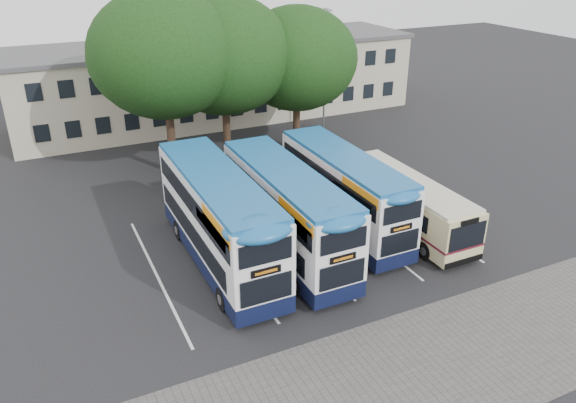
{
  "coord_description": "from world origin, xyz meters",
  "views": [
    {
      "loc": [
        -14.62,
        -16.67,
        13.81
      ],
      "look_at": [
        -4.24,
        5.0,
        2.34
      ],
      "focal_mm": 35.0,
      "sensor_mm": 36.0,
      "label": 1
    }
  ],
  "objects_px": {
    "tree_left": "(164,54)",
    "bus_dd_mid": "(287,209)",
    "tree_mid": "(223,55)",
    "tree_right": "(297,59)",
    "bus_dd_right": "(343,189)",
    "bus_single": "(405,200)",
    "bus_dd_left": "(219,216)",
    "lamp_post": "(325,64)"
  },
  "relations": [
    {
      "from": "tree_left",
      "to": "tree_right",
      "type": "bearing_deg",
      "value": 4.52
    },
    {
      "from": "tree_left",
      "to": "bus_dd_mid",
      "type": "height_order",
      "value": "tree_left"
    },
    {
      "from": "tree_right",
      "to": "bus_dd_right",
      "type": "distance_m",
      "value": 12.94
    },
    {
      "from": "lamp_post",
      "to": "bus_dd_left",
      "type": "xyz_separation_m",
      "value": [
        -13.76,
        -15.12,
        -2.66
      ]
    },
    {
      "from": "tree_left",
      "to": "bus_dd_mid",
      "type": "xyz_separation_m",
      "value": [
        2.19,
        -12.12,
        -5.13
      ]
    },
    {
      "from": "lamp_post",
      "to": "tree_left",
      "type": "relative_size",
      "value": 0.81
    },
    {
      "from": "tree_mid",
      "to": "tree_right",
      "type": "xyz_separation_m",
      "value": [
        5.16,
        -0.03,
        -0.66
      ]
    },
    {
      "from": "tree_right",
      "to": "bus_dd_right",
      "type": "xyz_separation_m",
      "value": [
        -3.23,
        -11.84,
        -4.09
      ]
    },
    {
      "from": "bus_single",
      "to": "lamp_post",
      "type": "bearing_deg",
      "value": 75.74
    },
    {
      "from": "bus_dd_mid",
      "to": "bus_dd_right",
      "type": "xyz_separation_m",
      "value": [
        3.65,
        1.0,
        -0.1
      ]
    },
    {
      "from": "tree_right",
      "to": "bus_single",
      "type": "relative_size",
      "value": 1.08
    },
    {
      "from": "lamp_post",
      "to": "tree_mid",
      "type": "height_order",
      "value": "tree_mid"
    },
    {
      "from": "bus_dd_mid",
      "to": "bus_dd_right",
      "type": "distance_m",
      "value": 3.78
    },
    {
      "from": "tree_mid",
      "to": "bus_dd_right",
      "type": "xyz_separation_m",
      "value": [
        1.92,
        -11.88,
        -4.75
      ]
    },
    {
      "from": "bus_dd_mid",
      "to": "bus_single",
      "type": "height_order",
      "value": "bus_dd_mid"
    },
    {
      "from": "lamp_post",
      "to": "bus_dd_mid",
      "type": "xyz_separation_m",
      "value": [
        -10.62,
        -15.6,
        -2.76
      ]
    },
    {
      "from": "lamp_post",
      "to": "tree_right",
      "type": "distance_m",
      "value": 4.81
    },
    {
      "from": "tree_left",
      "to": "bus_single",
      "type": "distance_m",
      "value": 16.29
    },
    {
      "from": "lamp_post",
      "to": "bus_single",
      "type": "height_order",
      "value": "lamp_post"
    },
    {
      "from": "tree_mid",
      "to": "bus_dd_left",
      "type": "relative_size",
      "value": 1.01
    },
    {
      "from": "tree_left",
      "to": "bus_dd_right",
      "type": "height_order",
      "value": "tree_left"
    },
    {
      "from": "tree_left",
      "to": "bus_dd_right",
      "type": "xyz_separation_m",
      "value": [
        5.84,
        -11.13,
        -5.24
      ]
    },
    {
      "from": "lamp_post",
      "to": "bus_dd_left",
      "type": "distance_m",
      "value": 20.61
    },
    {
      "from": "bus_dd_mid",
      "to": "tree_right",
      "type": "bearing_deg",
      "value": 61.81
    },
    {
      "from": "tree_mid",
      "to": "bus_dd_right",
      "type": "distance_m",
      "value": 12.93
    },
    {
      "from": "tree_right",
      "to": "bus_dd_mid",
      "type": "height_order",
      "value": "tree_right"
    },
    {
      "from": "tree_mid",
      "to": "bus_dd_mid",
      "type": "distance_m",
      "value": 13.79
    },
    {
      "from": "lamp_post",
      "to": "tree_right",
      "type": "height_order",
      "value": "tree_right"
    },
    {
      "from": "tree_mid",
      "to": "bus_dd_left",
      "type": "xyz_separation_m",
      "value": [
        -4.87,
        -12.38,
        -4.55
      ]
    },
    {
      "from": "tree_right",
      "to": "bus_dd_mid",
      "type": "bearing_deg",
      "value": -118.19
    },
    {
      "from": "bus_dd_left",
      "to": "bus_dd_right",
      "type": "distance_m",
      "value": 6.81
    },
    {
      "from": "tree_right",
      "to": "bus_single",
      "type": "height_order",
      "value": "tree_right"
    },
    {
      "from": "tree_mid",
      "to": "tree_right",
      "type": "bearing_deg",
      "value": -0.36
    },
    {
      "from": "lamp_post",
      "to": "tree_right",
      "type": "bearing_deg",
      "value": -143.49
    },
    {
      "from": "bus_dd_left",
      "to": "tree_left",
      "type": "bearing_deg",
      "value": 85.34
    },
    {
      "from": "bus_dd_mid",
      "to": "lamp_post",
      "type": "bearing_deg",
      "value": 55.77
    },
    {
      "from": "tree_left",
      "to": "bus_dd_right",
      "type": "distance_m",
      "value": 13.61
    },
    {
      "from": "bus_dd_left",
      "to": "bus_single",
      "type": "height_order",
      "value": "bus_dd_left"
    },
    {
      "from": "bus_dd_right",
      "to": "tree_right",
      "type": "bearing_deg",
      "value": 74.74
    },
    {
      "from": "bus_single",
      "to": "tree_mid",
      "type": "bearing_deg",
      "value": 110.31
    },
    {
      "from": "tree_mid",
      "to": "bus_dd_mid",
      "type": "height_order",
      "value": "tree_mid"
    },
    {
      "from": "tree_right",
      "to": "bus_single",
      "type": "distance_m",
      "value": 13.95
    }
  ]
}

